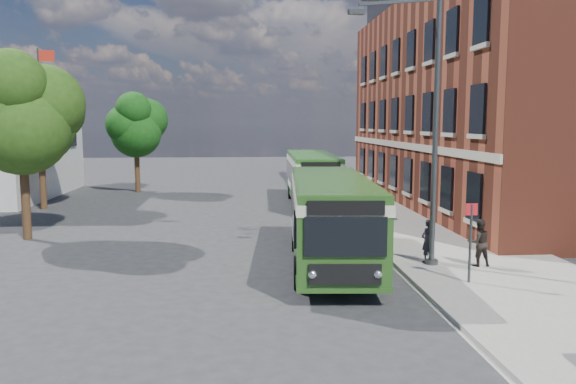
{
  "coord_description": "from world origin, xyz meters",
  "views": [
    {
      "loc": [
        -1.05,
        -20.0,
        4.88
      ],
      "look_at": [
        0.64,
        1.57,
        2.2
      ],
      "focal_mm": 35.0,
      "sensor_mm": 36.0,
      "label": 1
    }
  ],
  "objects": [
    {
      "name": "ground",
      "position": [
        0.0,
        0.0,
        0.0
      ],
      "size": [
        120.0,
        120.0,
        0.0
      ],
      "primitive_type": "plane",
      "color": "#292A2C",
      "rests_on": "ground"
    },
    {
      "name": "pavement",
      "position": [
        7.0,
        8.0,
        0.07
      ],
      "size": [
        6.0,
        48.0,
        0.15
      ],
      "primitive_type": "cube",
      "color": "gray",
      "rests_on": "ground"
    },
    {
      "name": "kerb_line",
      "position": [
        3.95,
        8.0,
        0.01
      ],
      "size": [
        0.12,
        48.0,
        0.01
      ],
      "primitive_type": "cube",
      "color": "beige",
      "rests_on": "ground"
    },
    {
      "name": "brick_office",
      "position": [
        14.0,
        12.0,
        6.97
      ],
      "size": [
        12.1,
        26.0,
        14.2
      ],
      "color": "maroon",
      "rests_on": "ground"
    },
    {
      "name": "flagpole",
      "position": [
        -12.45,
        13.0,
        4.94
      ],
      "size": [
        0.95,
        0.1,
        9.0
      ],
      "color": "#36383A",
      "rests_on": "ground"
    },
    {
      "name": "street_lamp",
      "position": [
        4.84,
        -2.0,
        4.79
      ],
      "size": [
        2.96,
        2.38,
        9.0
      ],
      "color": "#36383A",
      "rests_on": "ground"
    },
    {
      "name": "bus_stop_sign",
      "position": [
        5.6,
        -4.2,
        1.51
      ],
      "size": [
        0.35,
        0.08,
        2.52
      ],
      "color": "#36383A",
      "rests_on": "ground"
    },
    {
      "name": "bus_front",
      "position": [
        1.9,
        -1.13,
        1.83
      ],
      "size": [
        3.26,
        9.91,
        3.02
      ],
      "color": "#27501A",
      "rests_on": "ground"
    },
    {
      "name": "bus_rear",
      "position": [
        3.0,
        13.44,
        1.83
      ],
      "size": [
        2.9,
        10.59,
        3.02
      ],
      "color": "#27631F",
      "rests_on": "ground"
    },
    {
      "name": "pedestrian_a",
      "position": [
        5.14,
        -1.7,
        0.89
      ],
      "size": [
        0.65,
        0.59,
        1.48
      ],
      "primitive_type": "imported",
      "rotation": [
        0.0,
        0.0,
        3.7
      ],
      "color": "black",
      "rests_on": "pavement"
    },
    {
      "name": "pedestrian_b",
      "position": [
        6.67,
        -2.34,
        0.94
      ],
      "size": [
        0.78,
        0.62,
        1.58
      ],
      "primitive_type": "imported",
      "rotation": [
        0.0,
        0.0,
        3.17
      ],
      "color": "black",
      "rests_on": "pavement"
    },
    {
      "name": "tree_left",
      "position": [
        -10.13,
        3.95,
        5.28
      ],
      "size": [
        4.61,
        4.38,
        7.78
      ],
      "color": "#3C2415",
      "rests_on": "ground"
    },
    {
      "name": "tree_mid",
      "position": [
        -12.44,
        12.62,
        5.09
      ],
      "size": [
        4.44,
        4.23,
        7.5
      ],
      "color": "#3C2415",
      "rests_on": "ground"
    },
    {
      "name": "tree_right",
      "position": [
        -8.55,
        20.14,
        4.74
      ],
      "size": [
        4.14,
        3.93,
        6.99
      ],
      "color": "#3C2415",
      "rests_on": "ground"
    }
  ]
}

